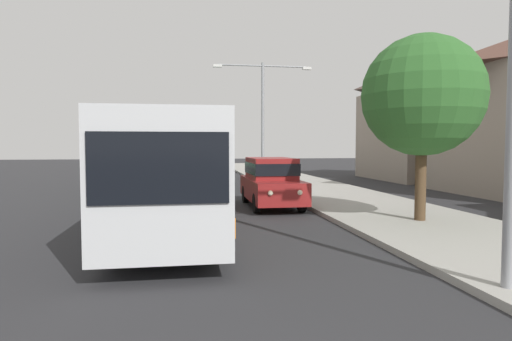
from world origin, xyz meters
TOP-DOWN VIEW (x-y plane):
  - bus_lead at (-1.30, 11.82)m, footprint 2.58×10.98m
  - bus_second_in_line at (-1.30, 24.51)m, footprint 2.58×11.19m
  - bus_middle at (-1.30, 37.69)m, footprint 2.58×10.92m
  - bus_fourth_in_line at (-1.30, 50.21)m, footprint 2.58×11.55m
  - white_suv at (2.40, 15.60)m, footprint 1.86×4.82m
  - box_truck_oncoming at (-4.60, 51.41)m, footprint 2.35×7.00m
  - streetlamp_mid at (4.10, 27.08)m, footprint 6.42×0.28m
  - roadside_tree at (6.03, 11.01)m, footprint 3.56×3.56m
  - house_distant_gabled at (16.18, 27.60)m, footprint 8.06×8.56m

SIDE VIEW (x-z plane):
  - white_suv at x=2.40m, z-range 0.08..1.98m
  - bus_middle at x=-1.30m, z-range 0.08..3.29m
  - bus_lead at x=-1.30m, z-range 0.09..3.30m
  - bus_second_in_line at x=-1.30m, z-range 0.09..3.30m
  - bus_fourth_in_line at x=-1.30m, z-range 0.09..3.30m
  - box_truck_oncoming at x=-4.60m, z-range 0.12..3.27m
  - roadside_tree at x=6.03m, z-range 1.10..6.57m
  - house_distant_gabled at x=16.18m, z-range 0.09..8.66m
  - streetlamp_mid at x=4.10m, z-range 1.09..8.68m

